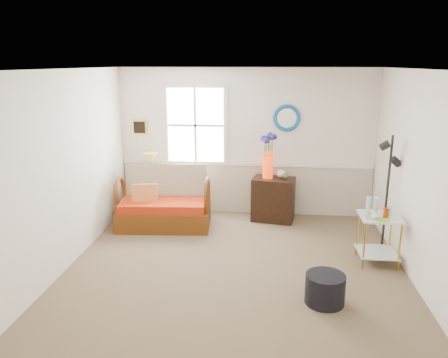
# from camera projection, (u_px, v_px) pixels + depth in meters

# --- Properties ---
(floor) EXTENTS (4.50, 5.00, 0.01)m
(floor) POSITION_uv_depth(u_px,v_px,m) (234.00, 275.00, 5.67)
(floor) COLOR brown
(floor) RESTS_ON ground
(ceiling) EXTENTS (4.50, 5.00, 0.01)m
(ceiling) POSITION_uv_depth(u_px,v_px,m) (235.00, 69.00, 5.00)
(ceiling) COLOR white
(ceiling) RESTS_ON walls
(walls) EXTENTS (4.51, 5.01, 2.60)m
(walls) POSITION_uv_depth(u_px,v_px,m) (235.00, 179.00, 5.34)
(walls) COLOR white
(walls) RESTS_ON floor
(wainscot) EXTENTS (4.46, 0.02, 0.90)m
(wainscot) POSITION_uv_depth(u_px,v_px,m) (245.00, 189.00, 7.94)
(wainscot) COLOR #C0B29A
(wainscot) RESTS_ON walls
(chair_rail) EXTENTS (4.46, 0.04, 0.06)m
(chair_rail) POSITION_uv_depth(u_px,v_px,m) (246.00, 164.00, 7.81)
(chair_rail) COLOR white
(chair_rail) RESTS_ON walls
(window) EXTENTS (1.14, 0.06, 1.44)m
(window) POSITION_uv_depth(u_px,v_px,m) (195.00, 125.00, 7.72)
(window) COLOR white
(window) RESTS_ON walls
(picture) EXTENTS (0.28, 0.03, 0.28)m
(picture) POSITION_uv_depth(u_px,v_px,m) (140.00, 127.00, 7.85)
(picture) COLOR gold
(picture) RESTS_ON walls
(mirror) EXTENTS (0.47, 0.07, 0.47)m
(mirror) POSITION_uv_depth(u_px,v_px,m) (287.00, 118.00, 7.53)
(mirror) COLOR #1560A6
(mirror) RESTS_ON walls
(loveseat) EXTENTS (1.58, 0.97, 0.99)m
(loveseat) POSITION_uv_depth(u_px,v_px,m) (164.00, 198.00, 7.27)
(loveseat) COLOR #703708
(loveseat) RESTS_ON floor
(throw_pillow) EXTENTS (0.43, 0.17, 0.42)m
(throw_pillow) POSITION_uv_depth(u_px,v_px,m) (145.00, 197.00, 7.21)
(throw_pillow) COLOR orange
(throw_pillow) RESTS_ON loveseat
(lamp_stand) EXTENTS (0.48, 0.48, 0.68)m
(lamp_stand) POSITION_uv_depth(u_px,v_px,m) (151.00, 197.00, 7.83)
(lamp_stand) COLOR #351D10
(lamp_stand) RESTS_ON floor
(table_lamp) EXTENTS (0.34, 0.34, 0.46)m
(table_lamp) POSITION_uv_depth(u_px,v_px,m) (151.00, 165.00, 7.73)
(table_lamp) COLOR #B6822A
(table_lamp) RESTS_ON lamp_stand
(potted_plant) EXTENTS (0.43, 0.44, 0.26)m
(potted_plant) POSITION_uv_depth(u_px,v_px,m) (158.00, 171.00, 7.77)
(potted_plant) COLOR #46723A
(potted_plant) RESTS_ON lamp_stand
(cabinet) EXTENTS (0.77, 0.56, 0.76)m
(cabinet) POSITION_uv_depth(u_px,v_px,m) (273.00, 199.00, 7.58)
(cabinet) COLOR #351D10
(cabinet) RESTS_ON floor
(flower_vase) EXTENTS (0.26, 0.26, 0.76)m
(flower_vase) POSITION_uv_depth(u_px,v_px,m) (268.00, 156.00, 7.40)
(flower_vase) COLOR #F0390E
(flower_vase) RESTS_ON cabinet
(side_table) EXTENTS (0.54, 0.54, 0.68)m
(side_table) POSITION_uv_depth(u_px,v_px,m) (378.00, 240.00, 5.95)
(side_table) COLOR gold
(side_table) RESTS_ON floor
(tabletop_items) EXTENTS (0.44, 0.44, 0.23)m
(tabletop_items) POSITION_uv_depth(u_px,v_px,m) (378.00, 208.00, 5.83)
(tabletop_items) COLOR silver
(tabletop_items) RESTS_ON side_table
(floor_lamp) EXTENTS (0.29, 0.29, 1.71)m
(floor_lamp) POSITION_uv_depth(u_px,v_px,m) (387.00, 195.00, 6.22)
(floor_lamp) COLOR black
(floor_lamp) RESTS_ON floor
(ottoman) EXTENTS (0.60, 0.60, 0.35)m
(ottoman) POSITION_uv_depth(u_px,v_px,m) (325.00, 289.00, 4.98)
(ottoman) COLOR black
(ottoman) RESTS_ON floor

